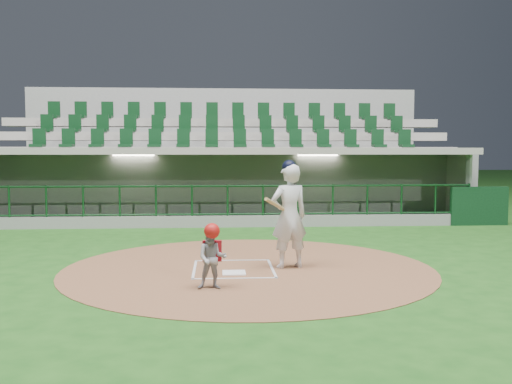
# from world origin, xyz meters

# --- Properties ---
(ground) EXTENTS (120.00, 120.00, 0.00)m
(ground) POSITION_xyz_m (0.00, 0.00, 0.00)
(ground) COLOR #194914
(ground) RESTS_ON ground
(dirt_circle) EXTENTS (7.20, 7.20, 0.01)m
(dirt_circle) POSITION_xyz_m (0.30, -0.20, 0.01)
(dirt_circle) COLOR brown
(dirt_circle) RESTS_ON ground
(home_plate) EXTENTS (0.43, 0.43, 0.02)m
(home_plate) POSITION_xyz_m (0.00, -0.70, 0.02)
(home_plate) COLOR white
(home_plate) RESTS_ON dirt_circle
(batter_box_chalk) EXTENTS (1.55, 1.80, 0.01)m
(batter_box_chalk) POSITION_xyz_m (0.00, -0.30, 0.02)
(batter_box_chalk) COLOR silver
(batter_box_chalk) RESTS_ON ground
(dugout_structure) EXTENTS (16.40, 3.70, 3.00)m
(dugout_structure) POSITION_xyz_m (0.08, 7.84, 0.95)
(dugout_structure) COLOR gray
(dugout_structure) RESTS_ON ground
(seating_deck) EXTENTS (17.00, 6.72, 5.15)m
(seating_deck) POSITION_xyz_m (0.00, 10.91, 1.42)
(seating_deck) COLOR slate
(seating_deck) RESTS_ON ground
(batter) EXTENTS (0.96, 0.98, 2.11)m
(batter) POSITION_xyz_m (1.09, -0.23, 1.05)
(batter) COLOR silver
(batter) RESTS_ON dirt_circle
(catcher) EXTENTS (0.51, 0.40, 1.09)m
(catcher) POSITION_xyz_m (-0.39, -1.88, 0.56)
(catcher) COLOR #97979C
(catcher) RESTS_ON dirt_circle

